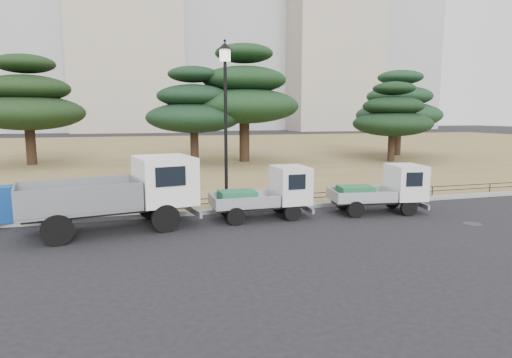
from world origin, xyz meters
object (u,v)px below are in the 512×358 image
object	(u,v)px
truck_kei_front	(268,193)
truck_kei_rear	(384,189)
truck_large	(121,190)
street_lamp	(225,98)

from	to	relation	value
truck_kei_front	truck_kei_rear	world-z (taller)	truck_kei_front
truck_large	truck_kei_front	bearing A→B (deg)	-8.91
truck_large	street_lamp	bearing A→B (deg)	13.01
truck_kei_front	truck_kei_rear	size ratio (longest dim) A/B	0.97
truck_kei_front	truck_kei_rear	distance (m)	4.33
truck_large	street_lamp	xyz separation A→B (m)	(3.66, 1.65, 2.92)
truck_large	truck_kei_rear	xyz separation A→B (m)	(9.14, -0.16, -0.37)
truck_kei_front	street_lamp	bearing A→B (deg)	127.32
truck_kei_front	truck_kei_rear	xyz separation A→B (m)	(4.32, -0.35, -0.01)
street_lamp	truck_large	bearing A→B (deg)	-155.77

